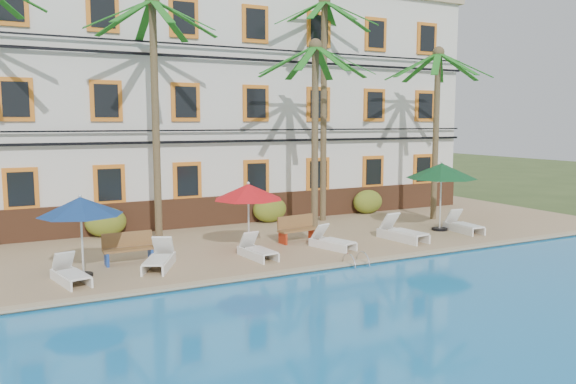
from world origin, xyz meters
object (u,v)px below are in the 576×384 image
palm_d (324,80)px  lounger_b (159,259)px  umbrella_red (248,192)px  lounger_f (463,225)px  lounger_c (257,250)px  lounger_d (332,241)px  bench_left (128,248)px  lounger_a (70,274)px  umbrella_blue (80,207)px  umbrella_green (441,171)px  bench_right (297,228)px  palm_c (315,108)px  lounger_e (402,232)px  pool_ladder (356,264)px  palm_b (155,85)px  palm_e (437,108)px

palm_d → lounger_b: bearing=-150.4°
umbrella_red → lounger_f: (8.68, -0.74, -1.69)m
lounger_c → lounger_d: 2.78m
lounger_b → bench_left: 1.25m
palm_d → lounger_a: bearing=-154.5°
umbrella_blue → lounger_b: (2.09, -0.10, -1.67)m
umbrella_green → lounger_c: size_ratio=1.61×
lounger_c → bench_right: bench_right is taller
palm_c → bench_right: 4.66m
lounger_b → lounger_e: lounger_e is taller
umbrella_green → bench_right: 6.31m
lounger_d → umbrella_green: bearing=8.4°
umbrella_green → pool_ladder: bearing=-153.4°
lounger_a → lounger_c: (5.52, 0.26, 0.00)m
umbrella_red → lounger_c: umbrella_red is taller
umbrella_blue → lounger_d: umbrella_blue is taller
lounger_f → umbrella_red: bearing=175.1°
lounger_f → pool_ladder: bearing=-160.5°
palm_b → lounger_c: size_ratio=5.04×
lounger_b → lounger_c: size_ratio=1.13×
lounger_c → palm_e: bearing=17.0°
lounger_a → bench_right: bearing=13.4°
umbrella_red → umbrella_green: umbrella_green is taller
umbrella_red → lounger_a: 6.03m
lounger_f → pool_ladder: (-6.50, -2.30, -0.27)m
palm_c → lounger_e: bearing=-52.6°
palm_e → lounger_c: size_ratio=4.36×
umbrella_blue → lounger_f: 14.03m
palm_b → lounger_b: size_ratio=4.48×
lounger_b → lounger_c: (3.04, -0.17, -0.03)m
lounger_b → lounger_f: (11.84, 0.05, -0.01)m
lounger_d → bench_left: 6.60m
pool_ladder → lounger_b: bearing=157.1°
palm_d → lounger_c: bearing=-137.2°
palm_e → bench_right: 8.80m
palm_e → bench_left: 14.28m
palm_b → pool_ladder: 9.06m
lounger_b → bench_left: (-0.68, 1.03, 0.19)m
lounger_f → palm_b: bearing=163.0°
umbrella_red → lounger_f: umbrella_red is taller
umbrella_red → bench_right: (2.12, 0.62, -1.49)m
umbrella_red → lounger_a: size_ratio=1.34×
pool_ladder → palm_b: bearing=128.4°
palm_c → lounger_d: 5.31m
palm_c → pool_ladder: bearing=-105.4°
palm_b → palm_c: 5.93m
palm_d → bench_left: bearing=-157.7°
palm_e → lounger_e: bearing=-144.1°
lounger_b → lounger_e: 8.76m
palm_c → lounger_a: (-9.16, -3.04, -4.50)m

